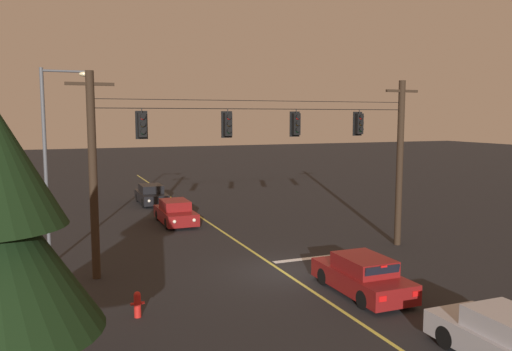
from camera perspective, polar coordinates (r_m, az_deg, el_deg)
ground_plane at (r=21.42m, az=3.04°, el=-10.64°), size 180.00×180.00×0.00m
lane_centre_stripe at (r=28.64m, az=-3.74°, el=-6.23°), size 0.14×60.00×0.01m
stop_bar_paint at (r=23.44m, az=5.85°, el=-9.14°), size 3.40×0.36×0.01m
signal_span_assembly at (r=22.40m, az=0.95°, el=1.04°), size 16.14×0.32×8.06m
traffic_light_leftmost at (r=20.82m, az=-12.52°, el=5.50°), size 0.48×0.41×1.22m
traffic_light_left_inner at (r=21.69m, az=-3.14°, el=5.68°), size 0.48×0.41×1.22m
traffic_light_centre at (r=22.92m, az=4.49°, el=5.72°), size 0.48×0.41×1.22m
traffic_light_right_inner at (r=24.54m, az=11.40°, el=5.66°), size 0.48×0.41×1.22m
car_waiting_near_lane at (r=19.11m, az=11.71°, el=-10.87°), size 1.80×4.33×1.39m
car_oncoming_lead at (r=30.99m, az=-8.93°, el=-4.10°), size 1.80×4.42×1.39m
car_oncoming_trailing at (r=38.32m, az=-11.53°, el=-2.12°), size 1.80×4.42×1.39m
car_waiting_second_near at (r=15.15m, az=26.35°, el=-16.16°), size 1.80×4.33×1.39m
street_lamp_corner at (r=23.23m, az=-21.65°, el=2.78°), size 2.11×0.30×8.34m
fire_hydrant at (r=17.14m, az=-13.03°, el=-13.70°), size 0.44×0.22×0.84m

